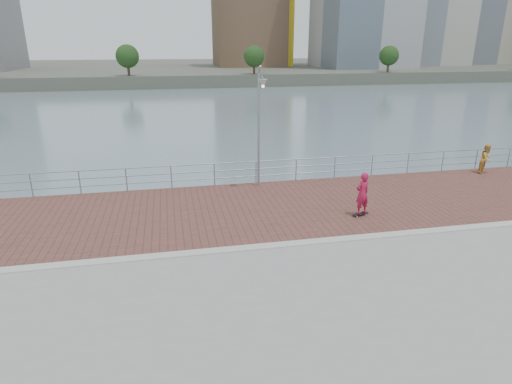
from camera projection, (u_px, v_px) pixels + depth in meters
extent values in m
plane|color=slate|center=(267.00, 298.00, 15.21)|extent=(400.00, 400.00, 0.00)
cube|color=gray|center=(315.00, 376.00, 10.26)|extent=(40.00, 24.00, 2.00)
cube|color=brown|center=(248.00, 209.00, 17.88)|extent=(40.00, 6.80, 0.02)
cube|color=#B7B5AD|center=(268.00, 246.00, 14.54)|extent=(40.00, 0.40, 0.06)
cube|color=#4C5142|center=(175.00, 69.00, 128.10)|extent=(320.00, 95.00, 2.50)
cylinder|color=#8C9EA8|center=(31.00, 185.00, 19.09)|extent=(0.06, 0.06, 1.10)
cylinder|color=#8C9EA8|center=(80.00, 183.00, 19.48)|extent=(0.06, 0.06, 1.10)
cylinder|color=#8C9EA8|center=(126.00, 180.00, 19.87)|extent=(0.06, 0.06, 1.10)
cylinder|color=#8C9EA8|center=(171.00, 177.00, 20.26)|extent=(0.06, 0.06, 1.10)
cylinder|color=#8C9EA8|center=(214.00, 175.00, 20.65)|extent=(0.06, 0.06, 1.10)
cylinder|color=#8C9EA8|center=(256.00, 172.00, 21.04)|extent=(0.06, 0.06, 1.10)
cylinder|color=#8C9EA8|center=(296.00, 170.00, 21.43)|extent=(0.06, 0.06, 1.10)
cylinder|color=#8C9EA8|center=(335.00, 168.00, 21.82)|extent=(0.06, 0.06, 1.10)
cylinder|color=#8C9EA8|center=(372.00, 165.00, 22.21)|extent=(0.06, 0.06, 1.10)
cylinder|color=#8C9EA8|center=(408.00, 163.00, 22.60)|extent=(0.06, 0.06, 1.10)
cylinder|color=#8C9EA8|center=(443.00, 161.00, 22.99)|extent=(0.06, 0.06, 1.10)
cylinder|color=#8C9EA8|center=(476.00, 159.00, 23.38)|extent=(0.06, 0.06, 1.10)
cylinder|color=#8C9EA8|center=(509.00, 157.00, 23.77)|extent=(0.06, 0.06, 1.10)
cylinder|color=#8C9EA8|center=(235.00, 163.00, 20.66)|extent=(39.00, 0.05, 0.05)
cylinder|color=#8C9EA8|center=(235.00, 170.00, 20.79)|extent=(39.00, 0.05, 0.05)
cylinder|color=#8C9EA8|center=(235.00, 177.00, 20.91)|extent=(39.00, 0.05, 0.05)
cylinder|color=gray|center=(259.00, 132.00, 19.88)|extent=(0.11, 0.11, 5.35)
cylinder|color=gray|center=(261.00, 73.00, 18.59)|extent=(0.06, 0.89, 0.06)
cone|color=#B2B2AD|center=(263.00, 78.00, 18.23)|extent=(0.39, 0.39, 0.31)
cube|color=black|center=(361.00, 214.00, 17.13)|extent=(0.73, 0.38, 0.03)
cylinder|color=beige|center=(357.00, 216.00, 16.99)|extent=(0.06, 0.05, 0.05)
cylinder|color=beige|center=(366.00, 214.00, 17.19)|extent=(0.06, 0.05, 0.05)
cylinder|color=beige|center=(355.00, 215.00, 17.09)|extent=(0.06, 0.05, 0.05)
cylinder|color=beige|center=(364.00, 213.00, 17.30)|extent=(0.06, 0.05, 0.05)
imported|color=#AB163C|center=(362.00, 193.00, 16.84)|extent=(0.71, 0.57, 1.71)
imported|color=gold|center=(486.00, 159.00, 22.51)|extent=(0.93, 0.85, 1.55)
cube|color=brown|center=(248.00, 11.00, 115.19)|extent=(18.00, 18.00, 28.77)
cylinder|color=#473323|center=(128.00, 67.00, 83.14)|extent=(0.50, 0.50, 3.43)
sphere|color=#193814|center=(127.00, 56.00, 82.49)|extent=(4.41, 4.41, 4.41)
cylinder|color=#473323|center=(254.00, 66.00, 87.91)|extent=(0.50, 0.50, 3.30)
sphere|color=#193814|center=(254.00, 56.00, 87.29)|extent=(4.24, 4.24, 4.24)
cylinder|color=#473323|center=(388.00, 65.00, 93.61)|extent=(0.50, 0.50, 3.26)
sphere|color=#193814|center=(389.00, 56.00, 93.00)|extent=(4.20, 4.20, 4.20)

